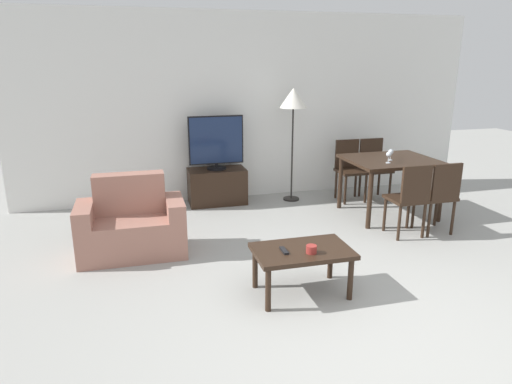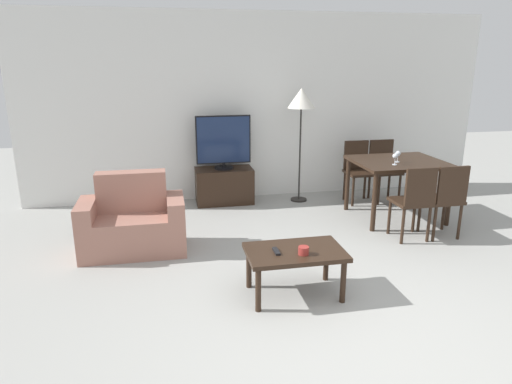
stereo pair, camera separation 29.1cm
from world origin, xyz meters
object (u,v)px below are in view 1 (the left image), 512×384
Objects in this scene: coffee_table at (302,255)px; remote_primary at (284,251)px; dining_chair_near_right at (439,194)px; cup_white_near at (311,249)px; tv at (216,143)px; wine_glass_center at (391,153)px; wine_glass_left at (389,155)px; dining_chair_near at (410,196)px; dining_chair_far_left at (349,166)px; tv_stand at (217,186)px; dining_chair_far at (374,165)px; dining_table at (390,166)px; floor_lamp at (293,102)px; armchair at (132,226)px.

coffee_table is 0.19m from remote_primary.
dining_chair_near_right is 2.31m from cup_white_near.
tv is 5.36× the size of wine_glass_center.
remote_primary is 2.49m from wine_glass_left.
dining_chair_near_right is 0.84m from wine_glass_center.
dining_chair_near is 1.00× the size of dining_chair_far_left.
tv_stand is 0.92× the size of dining_chair_near_right.
remote_primary is at bearing -139.82° from wine_glass_center.
tv is at bearing 95.79° from cup_white_near.
dining_chair_near is at bearing -104.14° from dining_chair_far.
dining_chair_near is (-0.20, -0.79, -0.18)m from dining_table.
dining_chair_far_left is 5.93× the size of remote_primary.
coffee_table is 9.33× the size of cup_white_near.
tv is 2.91m from coffee_table.
wine_glass_center is at bearing -47.44° from floor_lamp.
wine_glass_left is (0.03, 0.57, 0.37)m from dining_chair_near.
wine_glass_center reaches higher than remote_primary.
remote_primary is at bearing -126.05° from dining_chair_far_left.
coffee_table is 1.96m from dining_chair_near.
wine_glass_left is at bearing -88.53° from dining_chair_far_left.
floor_lamp is 3.11m from cup_white_near.
wine_glass_left is (1.89, 1.55, 0.43)m from remote_primary.
coffee_table is 0.52× the size of floor_lamp.
dining_chair_near is at bearing -43.96° from tv_stand.
dining_chair_far reaches higher than cup_white_near.
coffee_table is 3.06m from dining_chair_far_left.
tv reaches higher than wine_glass_center.
wine_glass_center reaches higher than cup_white_near.
dining_chair_near and dining_chair_far_left have the same top height.
floor_lamp is at bearing 132.56° from wine_glass_center.
dining_chair_near is (1.95, -1.88, 0.25)m from tv_stand.
wine_glass_left is (0.87, -1.20, -0.57)m from floor_lamp.
dining_chair_near_right is (0.00, -1.58, 0.00)m from dining_chair_far.
floor_lamp reaches higher than dining_chair_near.
tv reaches higher than cup_white_near.
armchair is 7.62× the size of wine_glass_left.
tv_stand is 2.72m from dining_chair_near.
dining_chair_near is 1.58m from dining_chair_far_left.
coffee_table is 3.30m from dining_chair_far.
dining_chair_near_right is at bearing 0.00° from dining_chair_near.
wine_glass_left is (3.18, 0.24, 0.56)m from armchair.
tv is 2.90m from remote_primary.
dining_chair_near_right is (2.34, -1.88, 0.25)m from tv_stand.
cup_white_near is at bearing -84.21° from tv.
armchair is 1.25× the size of dining_chair_far.
dining_chair_near_right is 6.10× the size of wine_glass_center.
tv_stand reaches higher than remote_primary.
wine_glass_left is at bearing -54.09° from floor_lamp.
tv is at bearing -90.00° from tv_stand.
floor_lamp reaches higher than dining_table.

